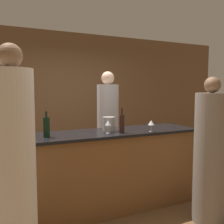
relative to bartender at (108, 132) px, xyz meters
The scene contains 12 objects.
ground_plane 1.32m from the bartender, 118.13° to the right, with size 14.00×14.00×0.00m, color brown.
back_wall 1.44m from the bartender, 109.78° to the left, with size 8.00×0.06×2.80m.
bar_counter 1.03m from the bartender, 118.13° to the right, with size 2.71×0.69×1.07m.
bartender is the anchor object (origin of this frame).
guest_0 1.78m from the bartender, 70.10° to the right, with size 0.38×0.38×1.78m.
guest_1 2.28m from the bartender, 134.86° to the right, with size 0.37×0.37×2.01m.
wine_bottle_0 1.09m from the bartender, 104.21° to the right, with size 0.07×0.07×0.32m.
wine_bottle_1 1.53m from the bartender, 142.87° to the right, with size 0.08×0.08×0.31m.
ice_bucket 0.94m from the bartender, 113.24° to the right, with size 0.17×0.17×0.19m.
wine_glass_0 1.12m from the bartender, 113.96° to the right, with size 0.07×0.07×0.17m.
wine_glass_1 1.79m from the bartender, 149.91° to the right, with size 0.08×0.08×0.17m.
wine_glass_2 1.15m from the bartender, 83.09° to the right, with size 0.08×0.08×0.15m.
Camera 1 is at (-1.27, -3.00, 1.62)m, focal length 40.00 mm.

